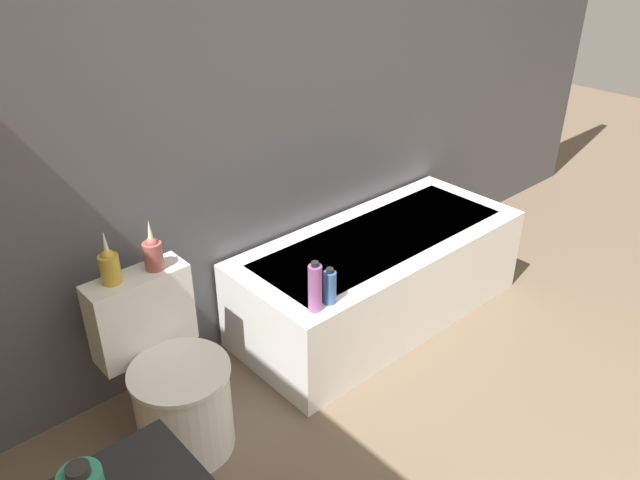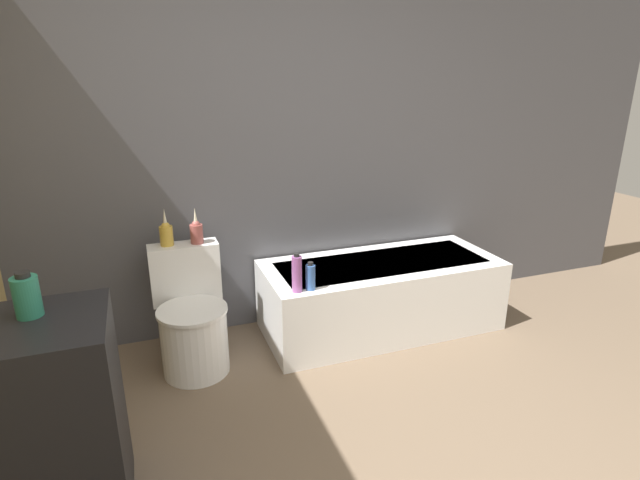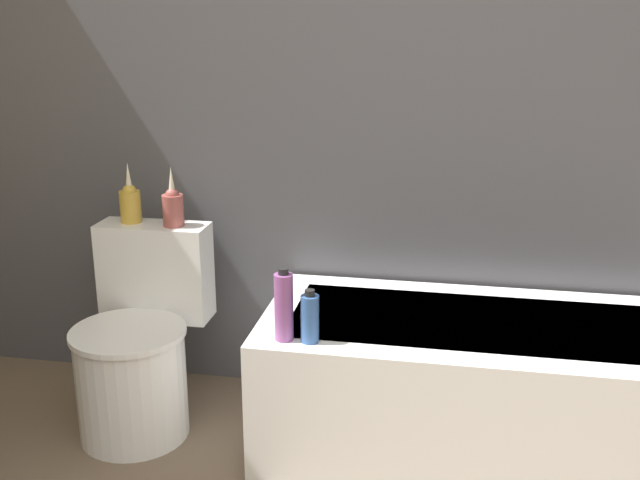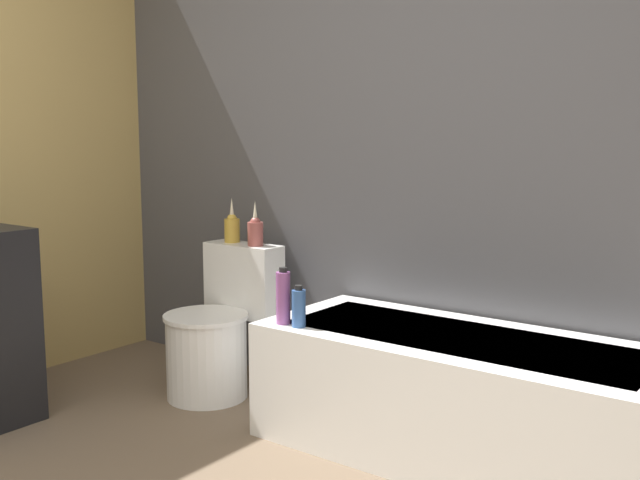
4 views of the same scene
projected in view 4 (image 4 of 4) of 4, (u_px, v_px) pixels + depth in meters
wall_back_tiled at (374, 130)px, 3.53m from camera, size 6.40×0.06×2.60m
bathtub at (460, 396)px, 2.97m from camera, size 1.63×0.69×0.49m
toilet at (217, 334)px, 3.69m from camera, size 0.42×0.56×0.73m
vase_gold at (232, 227)px, 3.84m from camera, size 0.08×0.08×0.23m
vase_silver at (255, 230)px, 3.72m from camera, size 0.08×0.08×0.22m
shampoo_bottle_tall at (283, 297)px, 3.12m from camera, size 0.06×0.06×0.24m
shampoo_bottle_short at (299, 308)px, 3.08m from camera, size 0.06×0.06×0.17m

